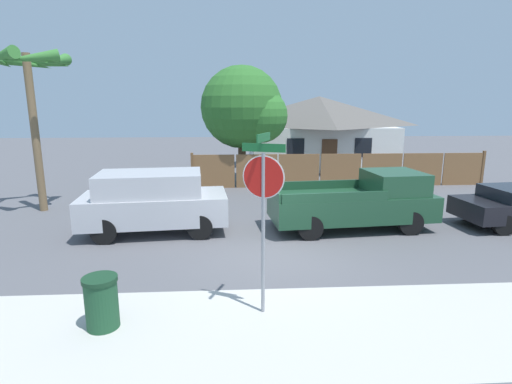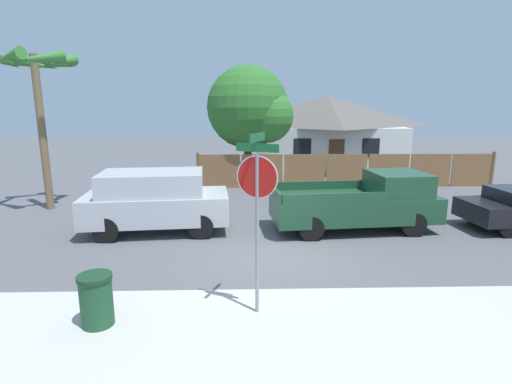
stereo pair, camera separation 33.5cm
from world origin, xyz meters
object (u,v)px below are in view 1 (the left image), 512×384
(oak_tree, at_px, (246,109))
(palm_tree, at_px, (28,74))
(red_suv, at_px, (154,200))
(orange_pickup, at_px, (359,202))
(house, at_px, (318,130))
(trash_bin, at_px, (102,302))
(stop_sign, at_px, (263,194))

(oak_tree, bearing_deg, palm_tree, -147.38)
(red_suv, bearing_deg, oak_tree, 63.10)
(red_suv, distance_m, orange_pickup, 6.52)
(house, distance_m, trash_bin, 20.90)
(house, distance_m, oak_tree, 7.67)
(orange_pickup, relative_size, trash_bin, 5.47)
(oak_tree, bearing_deg, stop_sign, -90.59)
(red_suv, bearing_deg, stop_sign, -64.85)
(palm_tree, distance_m, stop_sign, 11.52)
(oak_tree, relative_size, palm_tree, 1.01)
(stop_sign, bearing_deg, red_suv, 142.69)
(red_suv, relative_size, orange_pickup, 0.86)
(stop_sign, bearing_deg, oak_tree, 111.64)
(house, relative_size, red_suv, 2.07)
(orange_pickup, height_order, trash_bin, orange_pickup)
(palm_tree, distance_m, red_suv, 6.84)
(palm_tree, height_order, stop_sign, palm_tree)
(palm_tree, height_order, trash_bin, palm_tree)
(house, distance_m, palm_tree, 16.95)
(palm_tree, distance_m, trash_bin, 10.74)
(palm_tree, distance_m, orange_pickup, 12.33)
(house, relative_size, trash_bin, 9.77)
(palm_tree, bearing_deg, red_suv, -31.82)
(red_suv, height_order, stop_sign, stop_sign)
(oak_tree, relative_size, red_suv, 1.27)
(trash_bin, bearing_deg, oak_tree, 77.22)
(oak_tree, distance_m, orange_pickup, 9.10)
(oak_tree, distance_m, trash_bin, 14.24)
(palm_tree, xyz_separation_m, stop_sign, (7.76, -8.09, -2.65))
(stop_sign, bearing_deg, house, 97.21)
(stop_sign, distance_m, trash_bin, 3.49)
(palm_tree, xyz_separation_m, trash_bin, (4.83, -8.47, -4.51))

